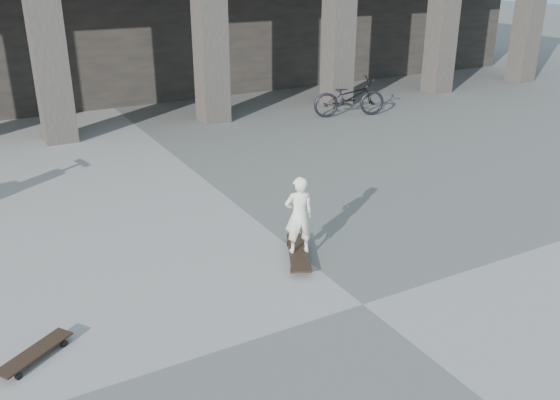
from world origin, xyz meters
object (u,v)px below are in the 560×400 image
longboard (299,253)px  skateboard_spare (35,353)px  child (299,215)px  bicycle (349,97)px

longboard → skateboard_spare: (-3.32, -0.58, -0.01)m
skateboard_spare → child: bearing=-24.6°
bicycle → child: bearing=156.5°
skateboard_spare → child: child is taller
longboard → child: child is taller
child → longboard: bearing=15.7°
longboard → child: bearing=-63.8°
bicycle → skateboard_spare: bearing=144.6°
skateboard_spare → bicycle: size_ratio=0.43×
longboard → bicycle: (5.00, 5.99, 0.39)m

